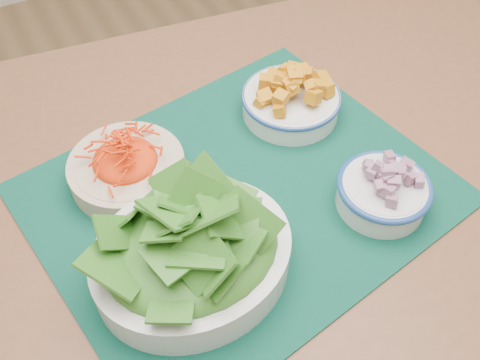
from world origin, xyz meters
The scene contains 7 objects.
ground centered at (0.00, 0.00, 0.00)m, with size 4.00×4.00×0.00m, color #9B754B.
table centered at (0.06, -0.05, 0.66)m, with size 1.39×1.01×0.75m.
placemat centered at (-0.03, -0.10, 0.75)m, with size 0.61×0.50×0.00m, color #032C22.
carrot_bowl centered at (-0.18, 0.01, 0.79)m, with size 0.23×0.23×0.08m.
squash_bowl centered at (0.13, 0.02, 0.80)m, with size 0.20×0.20×0.09m.
lettuce_bowl centered at (-0.16, -0.20, 0.82)m, with size 0.29×0.25×0.13m.
onion_bowl centered at (0.15, -0.22, 0.79)m, with size 0.17×0.17×0.07m.
Camera 1 is at (-0.29, -0.57, 1.41)m, focal length 40.00 mm.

